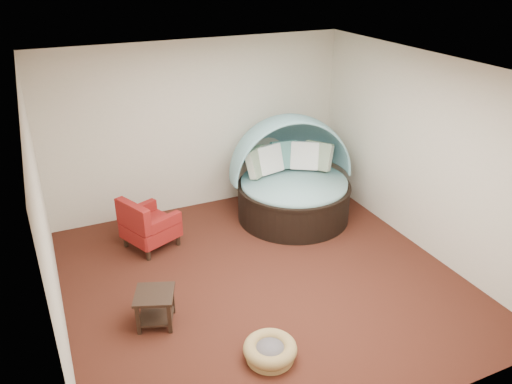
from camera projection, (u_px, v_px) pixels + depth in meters
name	position (u px, v px, depth m)	size (l,w,h in m)	color
floor	(263.00, 280.00, 6.70)	(5.00, 5.00, 0.00)	#4A1E15
wall_back	(199.00, 127.00, 8.15)	(5.00, 5.00, 0.00)	beige
wall_front	(394.00, 303.00, 4.04)	(5.00, 5.00, 0.00)	beige
wall_left	(45.00, 227.00, 5.17)	(5.00, 5.00, 0.00)	beige
wall_right	(424.00, 155.00, 7.03)	(5.00, 5.00, 0.00)	beige
ceiling	(264.00, 70.00, 5.49)	(5.00, 5.00, 0.00)	white
canopy_daybed	(292.00, 171.00, 8.06)	(2.16, 2.10, 1.68)	black
pet_basket	(270.00, 350.00, 5.36)	(0.77, 0.77, 0.20)	olive
red_armchair	(147.00, 225.00, 7.29)	(0.91, 0.91, 0.81)	black
side_table	(155.00, 304.00, 5.80)	(0.57, 0.57, 0.43)	black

